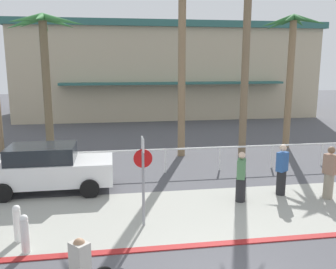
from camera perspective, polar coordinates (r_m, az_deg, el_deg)
ground_plane at (r=16.84m, az=-1.16°, el=-4.48°), size 80.00×80.00×0.00m
sidewalk_strip at (r=11.43m, az=2.79°, el=-12.24°), size 44.00×4.00×0.02m
curb_paint at (r=9.67m, az=5.26°, el=-16.85°), size 44.00×0.24×0.03m
building_backdrop at (r=33.84m, az=-0.71°, el=10.07°), size 25.01×12.28×7.70m
rail_fence at (r=15.19m, az=-0.42°, el=-2.95°), size 18.96×0.08×1.04m
stop_sign_bike_lane at (r=10.08m, az=-3.92°, el=-5.42°), size 0.52×0.56×2.56m
bollard_0 at (r=9.70m, az=-21.49°, el=-14.25°), size 0.20×0.20×1.00m
bollard_1 at (r=10.35m, az=-22.52°, el=-12.68°), size 0.20×0.20×1.00m
palm_tree_3 at (r=17.26m, az=-18.76°, el=12.57°), size 3.35×2.98×6.65m
palm_tree_4 at (r=17.70m, az=2.18°, el=17.53°), size 3.65×3.17×9.15m
palm_tree_5 at (r=18.01m, az=12.41°, el=18.13°), size 3.15×3.30×9.27m
palm_tree_6 at (r=20.48m, az=18.79°, el=12.81°), size 3.66×2.85×6.99m
car_white_1 at (r=13.70m, az=-18.20°, el=-4.97°), size 4.40×2.02×1.69m
pedestrian_0 at (r=12.30m, az=11.35°, el=-6.84°), size 0.42×0.47×1.71m
pedestrian_2 at (r=13.46m, az=23.93°, el=-5.76°), size 0.43×0.47×1.82m
pedestrian_3 at (r=13.25m, az=17.36°, el=-5.58°), size 0.48×0.44×1.81m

